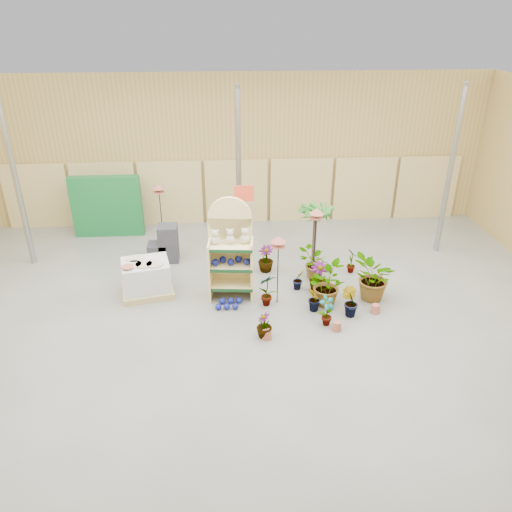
{
  "coord_description": "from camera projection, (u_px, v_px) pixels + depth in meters",
  "views": [
    {
      "loc": [
        -0.4,
        -8.68,
        6.15
      ],
      "look_at": [
        0.3,
        1.5,
        1.0
      ],
      "focal_mm": 35.0,
      "sensor_mm": 36.0,
      "label": 1
    }
  ],
  "objects": [
    {
      "name": "potted_plant_8",
      "position": [
        327.0,
        311.0,
        10.55
      ],
      "size": [
        0.45,
        0.41,
        0.71
      ],
      "primitive_type": "imported",
      "rotation": [
        0.0,
        0.0,
        0.54
      ],
      "color": "#296921",
      "rests_on": "ground"
    },
    {
      "name": "charcoal_planters",
      "position": [
        165.0,
        246.0,
        13.23
      ],
      "size": [
        0.8,
        0.5,
        1.0
      ],
      "color": "#25252A",
      "rests_on": "ground"
    },
    {
      "name": "potted_plant_7",
      "position": [
        264.0,
        325.0,
        10.2
      ],
      "size": [
        0.33,
        0.33,
        0.58
      ],
      "primitive_type": "imported",
      "rotation": [
        0.0,
        0.0,
        4.72
      ],
      "color": "#296921",
      "rests_on": "ground"
    },
    {
      "name": "potted_plant_5",
      "position": [
        298.0,
        279.0,
        11.97
      ],
      "size": [
        0.37,
        0.36,
        0.52
      ],
      "primitive_type": "imported",
      "rotation": [
        0.0,
        0.0,
        0.62
      ],
      "color": "#296921",
      "rests_on": "ground"
    },
    {
      "name": "offer_sign",
      "position": [
        244.0,
        209.0,
        12.48
      ],
      "size": [
        0.5,
        0.08,
        2.2
      ],
      "color": "gray",
      "rests_on": "ground"
    },
    {
      "name": "bird_table_back",
      "position": [
        159.0,
        188.0,
        13.51
      ],
      "size": [
        0.34,
        0.34,
        1.83
      ],
      "color": "black",
      "rests_on": "ground"
    },
    {
      "name": "pallet_stack",
      "position": [
        146.0,
        278.0,
        11.71
      ],
      "size": [
        1.34,
        1.19,
        0.87
      ],
      "rotation": [
        0.0,
        0.0,
        0.21
      ],
      "color": "tan",
      "rests_on": "ground"
    },
    {
      "name": "potted_plant_11",
      "position": [
        266.0,
        259.0,
        12.73
      ],
      "size": [
        0.55,
        0.55,
        0.71
      ],
      "primitive_type": "imported",
      "rotation": [
        0.0,
        0.0,
        5.64
      ],
      "color": "#296921",
      "rests_on": "ground"
    },
    {
      "name": "bird_table_right",
      "position": [
        316.0,
        214.0,
        11.65
      ],
      "size": [
        0.34,
        0.34,
        1.92
      ],
      "color": "black",
      "rests_on": "ground"
    },
    {
      "name": "room",
      "position": [
        244.0,
        217.0,
        10.34
      ],
      "size": [
        15.2,
        12.1,
        4.7
      ],
      "color": "#60605A",
      "rests_on": "ground"
    },
    {
      "name": "trellis_stock",
      "position": [
        107.0,
        206.0,
        14.52
      ],
      "size": [
        2.0,
        0.3,
        1.8
      ],
      "primitive_type": "cube",
      "color": "#126028",
      "rests_on": "ground"
    },
    {
      "name": "potted_plant_3",
      "position": [
        318.0,
        278.0,
        11.79
      ],
      "size": [
        0.46,
        0.46,
        0.76
      ],
      "primitive_type": "imported",
      "rotation": [
        0.0,
        0.0,
        6.19
      ],
      "color": "#296921",
      "rests_on": "ground"
    },
    {
      "name": "bird_table_front",
      "position": [
        278.0,
        241.0,
        10.83
      ],
      "size": [
        0.34,
        0.34,
        1.68
      ],
      "color": "black",
      "rests_on": "ground"
    },
    {
      "name": "potted_plant_2",
      "position": [
        325.0,
        284.0,
        11.28
      ],
      "size": [
        0.78,
        0.9,
        0.99
      ],
      "primitive_type": "imported",
      "rotation": [
        0.0,
        0.0,
        1.56
      ],
      "color": "#296921",
      "rests_on": "ground"
    },
    {
      "name": "display_shelf",
      "position": [
        231.0,
        252.0,
        11.41
      ],
      "size": [
        1.05,
        0.72,
        2.38
      ],
      "rotation": [
        0.0,
        0.0,
        -0.09
      ],
      "color": "#E3CB82",
      "rests_on": "ground"
    },
    {
      "name": "potted_plant_6",
      "position": [
        314.0,
        264.0,
        12.35
      ],
      "size": [
        0.95,
        0.9,
        0.82
      ],
      "primitive_type": "imported",
      "rotation": [
        0.0,
        0.0,
        3.59
      ],
      "color": "#296921",
      "rests_on": "ground"
    },
    {
      "name": "potted_plant_9",
      "position": [
        350.0,
        302.0,
        10.9
      ],
      "size": [
        0.48,
        0.48,
        0.68
      ],
      "primitive_type": "imported",
      "rotation": [
        0.0,
        0.0,
        2.37
      ],
      "color": "#296921",
      "rests_on": "ground"
    },
    {
      "name": "potted_plant_0",
      "position": [
        267.0,
        289.0,
        11.26
      ],
      "size": [
        0.5,
        0.43,
        0.81
      ],
      "primitive_type": "imported",
      "rotation": [
        0.0,
        0.0,
        3.54
      ],
      "color": "#296921",
      "rests_on": "ground"
    },
    {
      "name": "palm",
      "position": [
        316.0,
        212.0,
        12.74
      ],
      "size": [
        0.7,
        0.7,
        1.67
      ],
      "color": "#3F2E23",
      "rests_on": "ground"
    },
    {
      "name": "potted_plant_10",
      "position": [
        374.0,
        278.0,
        11.38
      ],
      "size": [
        1.26,
        1.31,
        1.13
      ],
      "primitive_type": "imported",
      "rotation": [
        0.0,
        0.0,
        4.23
      ],
      "color": "#296921",
      "rests_on": "ground"
    },
    {
      "name": "potted_plant_1",
      "position": [
        314.0,
        299.0,
        11.05
      ],
      "size": [
        0.31,
        0.37,
        0.62
      ],
      "primitive_type": "imported",
      "rotation": [
        0.0,
        0.0,
        4.59
      ],
      "color": "#296921",
      "rests_on": "ground"
    },
    {
      "name": "gazing_balls_shelf",
      "position": [
        231.0,
        261.0,
        11.35
      ],
      "size": [
        0.88,
        0.3,
        0.17
      ],
      "color": "navy",
      "rests_on": "display_shelf"
    },
    {
      "name": "gazing_balls_floor",
      "position": [
        229.0,
        304.0,
        11.33
      ],
      "size": [
        0.63,
        0.39,
        0.15
      ],
      "color": "navy",
      "rests_on": "ground"
    },
    {
      "name": "teddy_bears",
      "position": [
        231.0,
        237.0,
        11.13
      ],
      "size": [
        0.88,
        0.22,
        0.37
      ],
      "color": "beige",
      "rests_on": "display_shelf"
    },
    {
      "name": "potted_plant_4",
      "position": [
        352.0,
        261.0,
        12.66
      ],
      "size": [
        0.33,
        0.41,
        0.68
      ],
      "primitive_type": "imported",
      "rotation": [
        0.0,
        0.0,
        1.82
      ],
      "color": "#296921",
      "rests_on": "ground"
    }
  ]
}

